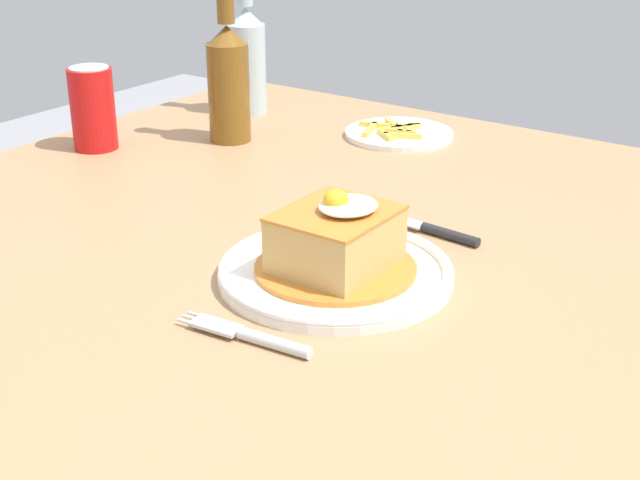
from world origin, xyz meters
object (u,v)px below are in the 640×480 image
(fork, at_px, (255,337))
(beer_bottle_amber, at_px, (228,77))
(main_plate, at_px, (336,271))
(knife, at_px, (433,230))
(soda_can, at_px, (93,108))
(beer_bottle_clear, at_px, (247,55))
(side_plate_fries, at_px, (398,133))

(fork, xyz_separation_m, beer_bottle_amber, (0.47, 0.43, 0.09))
(main_plate, height_order, knife, main_plate)
(fork, height_order, knife, same)
(soda_can, relative_size, beer_bottle_amber, 0.47)
(beer_bottle_clear, bearing_deg, side_plate_fries, -85.13)
(main_plate, relative_size, soda_can, 2.00)
(main_plate, bearing_deg, beer_bottle_clear, 47.25)
(beer_bottle_amber, relative_size, side_plate_fries, 1.56)
(fork, xyz_separation_m, beer_bottle_clear, (0.61, 0.51, 0.09))
(main_plate, xyz_separation_m, fork, (-0.15, -0.02, -0.00))
(fork, relative_size, side_plate_fries, 0.83)
(knife, distance_m, side_plate_fries, 0.39)
(knife, xyz_separation_m, soda_can, (0.00, 0.58, 0.06))
(beer_bottle_amber, relative_size, beer_bottle_clear, 1.00)
(knife, bearing_deg, beer_bottle_amber, 71.15)
(main_plate, xyz_separation_m, beer_bottle_amber, (0.32, 0.41, 0.09))
(beer_bottle_amber, bearing_deg, soda_can, 136.97)
(main_plate, xyz_separation_m, knife, (0.17, -0.03, -0.00))
(main_plate, height_order, beer_bottle_amber, beer_bottle_amber)
(main_plate, height_order, side_plate_fries, main_plate)
(knife, relative_size, soda_can, 1.34)
(fork, bearing_deg, beer_bottle_amber, 42.51)
(main_plate, relative_size, beer_bottle_clear, 0.93)
(fork, xyz_separation_m, side_plate_fries, (0.63, 0.23, -0.00))
(beer_bottle_amber, bearing_deg, main_plate, -127.33)
(knife, relative_size, side_plate_fries, 0.97)
(main_plate, height_order, fork, main_plate)
(fork, xyz_separation_m, knife, (0.32, -0.01, 0.00))
(beer_bottle_amber, distance_m, side_plate_fries, 0.28)
(main_plate, bearing_deg, fork, -174.15)
(beer_bottle_amber, bearing_deg, fork, -137.49)
(main_plate, relative_size, beer_bottle_amber, 0.93)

